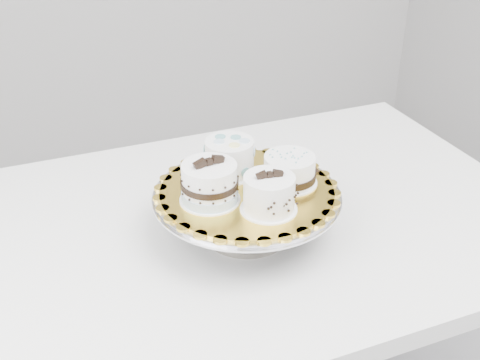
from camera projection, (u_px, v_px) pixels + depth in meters
name	position (u px, v px, depth m)	size (l,w,h in m)	color
table	(246.00, 245.00, 1.31)	(1.26, 0.84, 0.75)	white
cake_stand	(247.00, 205.00, 1.18)	(0.37, 0.37, 0.10)	gray
cake_board	(247.00, 191.00, 1.17)	(0.34, 0.34, 0.00)	gold
cake_swirl	(269.00, 194.00, 1.09)	(0.11, 0.11, 0.08)	white
cake_banded	(210.00, 184.00, 1.12)	(0.12, 0.12, 0.09)	white
cake_dots	(229.00, 157.00, 1.20)	(0.12, 0.12, 0.07)	white
cake_ribbon	(290.00, 170.00, 1.18)	(0.12, 0.11, 0.06)	white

